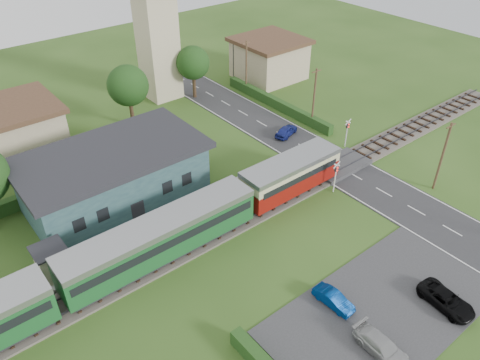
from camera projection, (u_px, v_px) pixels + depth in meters
ground at (280, 217)px, 40.98m from camera, size 120.00×120.00×0.00m
railway_track at (265, 205)px, 42.20m from camera, size 76.00×3.20×0.49m
road at (355, 176)px, 46.11m from camera, size 6.00×70.00×0.05m
car_park at (382, 310)px, 32.53m from camera, size 17.00×9.00×0.08m
crossing_deck at (340, 166)px, 47.27m from camera, size 6.20×3.40×0.45m
platform at (150, 231)px, 39.04m from camera, size 30.00×3.00×0.45m
equipment_hut at (52, 261)px, 34.05m from camera, size 2.30×2.30×2.55m
station_building at (114, 176)px, 41.32m from camera, size 16.00×9.00×5.30m
train at (123, 256)px, 33.91m from camera, size 43.20×2.90×3.40m
church_tower at (155, 16)px, 55.56m from camera, size 6.00×6.00×17.60m
house_west at (7, 132)px, 47.64m from camera, size 10.80×8.80×5.50m
house_east at (269, 58)px, 64.98m from camera, size 8.80×8.80×5.50m
hedge_roadside at (277, 104)px, 58.15m from camera, size 0.80×18.00×1.20m
hedge_station at (96, 173)px, 45.37m from camera, size 22.00×0.80×1.30m
tree_b at (128, 86)px, 51.76m from camera, size 4.60×4.60×7.34m
tree_c at (193, 63)px, 58.38m from camera, size 4.20×4.20×6.78m
utility_pole_b at (442, 156)px, 42.37m from camera, size 1.40×0.22×7.00m
utility_pole_c at (314, 97)px, 52.58m from camera, size 1.40×0.22×7.00m
utility_pole_d at (246, 66)px, 60.24m from camera, size 1.40×0.22×7.00m
crossing_signal_near at (336, 173)px, 42.78m from camera, size 0.84×0.28×3.28m
crossing_signal_far at (347, 129)px, 49.55m from camera, size 0.84×0.28×3.28m
streetlamp_east at (233, 57)px, 64.70m from camera, size 0.30×0.30×5.15m
car_on_road at (286, 131)px, 52.39m from camera, size 3.60×2.32×1.14m
car_park_blue at (333, 299)px, 32.62m from camera, size 1.27×3.18×1.03m
car_park_silver at (381, 346)px, 29.44m from camera, size 1.75×4.01×1.15m
car_park_dark at (446, 300)px, 32.50m from camera, size 2.25×4.20×1.12m
pedestrian_near at (226, 191)px, 41.96m from camera, size 0.61×0.43×1.60m
pedestrian_far at (102, 245)px, 36.01m from camera, size 0.81×0.97×1.78m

